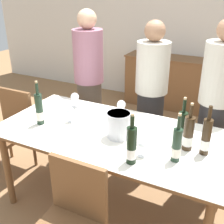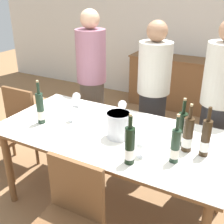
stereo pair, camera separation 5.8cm
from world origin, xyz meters
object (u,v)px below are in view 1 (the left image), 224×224
(wine_bottle_1, at_px, (188,134))
(wine_glass_2, at_px, (75,98))
(chair_near_front, at_px, (70,218))
(wine_bottle_5, at_px, (177,145))
(dining_table, at_px, (112,139))
(wine_glass_1, at_px, (71,112))
(wine_bottle_2, at_px, (132,146))
(wine_glass_3, at_px, (121,105))
(person_host, at_px, (89,85))
(wine_bottle_3, at_px, (39,110))
(ice_bucket, at_px, (119,124))
(wine_bottle_0, at_px, (182,128))
(wine_bottle_4, at_px, (206,138))
(wine_glass_0, at_px, (142,145))
(sideboard_cabinet, at_px, (167,82))
(person_guest_left, at_px, (151,99))
(person_guest_right, at_px, (215,111))
(chair_left_end, at_px, (11,126))

(wine_bottle_1, distance_m, wine_glass_2, 1.19)
(chair_near_front, bearing_deg, wine_bottle_5, 46.33)
(dining_table, bearing_deg, wine_glass_1, 178.95)
(wine_bottle_2, bearing_deg, wine_glass_3, 120.06)
(person_host, bearing_deg, wine_bottle_3, -85.31)
(ice_bucket, height_order, wine_glass_2, ice_bucket)
(wine_bottle_0, xyz_separation_m, wine_bottle_5, (0.03, -0.25, -0.00))
(ice_bucket, distance_m, wine_glass_2, 0.72)
(dining_table, relative_size, wine_glass_1, 14.12)
(wine_bottle_0, height_order, wine_bottle_4, same)
(dining_table, height_order, wine_bottle_4, wine_bottle_4)
(ice_bucket, bearing_deg, wine_bottle_5, -13.60)
(wine_bottle_0, relative_size, wine_glass_2, 2.55)
(wine_glass_0, xyz_separation_m, person_host, (-1.04, 1.02, -0.04))
(wine_bottle_0, bearing_deg, wine_bottle_3, -168.86)
(wine_bottle_2, bearing_deg, ice_bucket, 129.49)
(wine_bottle_2, xyz_separation_m, wine_glass_2, (-0.86, 0.62, -0.03))
(dining_table, distance_m, wine_bottle_2, 0.49)
(wine_bottle_5, bearing_deg, wine_glass_0, -166.69)
(sideboard_cabinet, bearing_deg, wine_bottle_0, -71.69)
(wine_bottle_3, relative_size, wine_glass_0, 3.00)
(sideboard_cabinet, relative_size, dining_table, 0.71)
(chair_near_front, height_order, person_guest_left, person_guest_left)
(wine_bottle_4, bearing_deg, ice_bucket, -174.82)
(person_guest_left, bearing_deg, dining_table, -93.48)
(wine_bottle_2, xyz_separation_m, person_guest_right, (0.39, 1.04, -0.09))
(sideboard_cabinet, bearing_deg, wine_glass_0, -77.39)
(ice_bucket, xyz_separation_m, wine_glass_1, (-0.48, 0.05, -0.01))
(sideboard_cabinet, xyz_separation_m, wine_glass_3, (0.19, -2.19, 0.46))
(wine_bottle_0, height_order, chair_near_front, wine_bottle_0)
(wine_bottle_4, relative_size, wine_glass_2, 2.56)
(wine_glass_2, distance_m, person_guest_left, 0.79)
(wine_glass_2, height_order, person_host, person_host)
(wine_bottle_1, relative_size, wine_bottle_2, 1.00)
(chair_left_end, bearing_deg, person_guest_right, 18.07)
(ice_bucket, relative_size, wine_bottle_0, 0.56)
(wine_bottle_1, height_order, person_guest_left, person_guest_left)
(chair_left_end, bearing_deg, wine_bottle_0, 0.14)
(wine_bottle_4, distance_m, wine_bottle_5, 0.24)
(sideboard_cabinet, relative_size, wine_bottle_5, 3.83)
(wine_bottle_2, height_order, chair_left_end, wine_bottle_2)
(wine_glass_0, height_order, person_guest_left, person_guest_left)
(chair_left_end, xyz_separation_m, person_guest_right, (1.95, 0.64, 0.31))
(wine_glass_0, xyz_separation_m, chair_near_front, (-0.29, -0.49, -0.36))
(wine_glass_0, relative_size, wine_glass_3, 0.95)
(wine_bottle_4, height_order, chair_left_end, wine_bottle_4)
(ice_bucket, height_order, wine_bottle_3, wine_bottle_3)
(wine_bottle_2, distance_m, wine_bottle_4, 0.54)
(wine_glass_1, relative_size, wine_glass_2, 0.94)
(wine_bottle_1, height_order, person_host, person_host)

